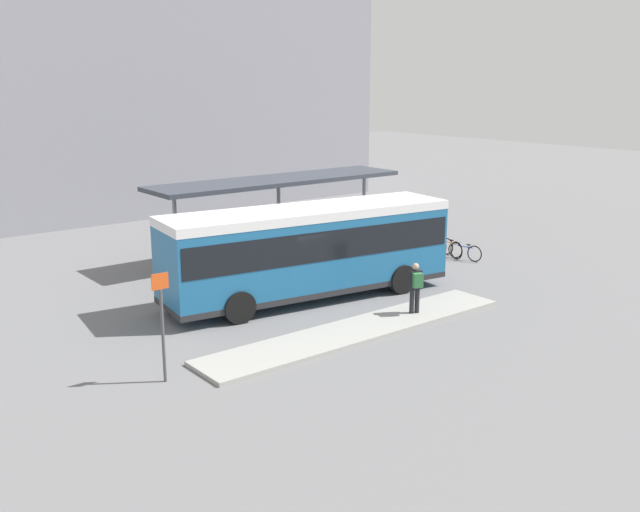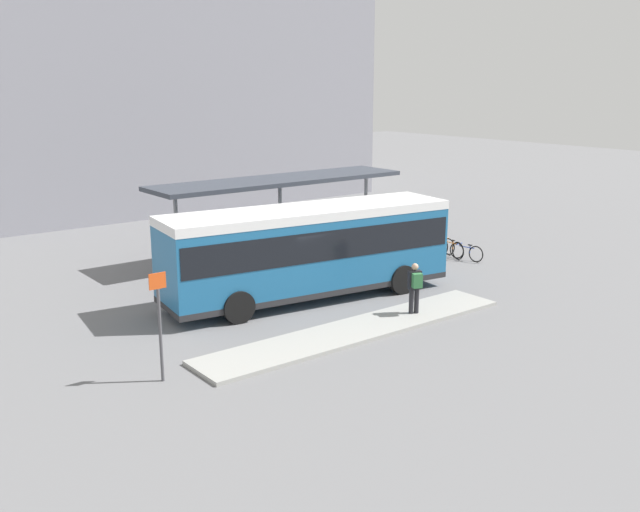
# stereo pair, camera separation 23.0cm
# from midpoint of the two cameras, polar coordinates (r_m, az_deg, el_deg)

# --- Properties ---
(ground_plane) EXTENTS (120.00, 120.00, 0.00)m
(ground_plane) POSITION_cam_midpoint_polar(r_m,az_deg,el_deg) (24.64, -1.19, -3.40)
(ground_plane) COLOR slate
(curb_island) EXTENTS (10.69, 1.80, 0.12)m
(curb_island) POSITION_cam_midpoint_polar(r_m,az_deg,el_deg) (21.45, 2.84, -5.91)
(curb_island) COLOR #9E9E99
(curb_island) RESTS_ON ground_plane
(city_bus) EXTENTS (10.35, 3.79, 3.17)m
(city_bus) POSITION_cam_midpoint_polar(r_m,az_deg,el_deg) (24.16, -1.19, 0.80)
(city_bus) COLOR #1E6093
(city_bus) RESTS_ON ground_plane
(pedestrian_waiting) EXTENTS (0.48, 0.51, 1.63)m
(pedestrian_waiting) POSITION_cam_midpoint_polar(r_m,az_deg,el_deg) (22.61, 7.37, -2.31)
(pedestrian_waiting) COLOR #232328
(pedestrian_waiting) RESTS_ON curb_island
(bicycle_blue) EXTENTS (0.48, 1.60, 0.70)m
(bicycle_blue) POSITION_cam_midpoint_polar(r_m,az_deg,el_deg) (30.38, 11.30, 0.34)
(bicycle_blue) COLOR black
(bicycle_blue) RESTS_ON ground_plane
(bicycle_orange) EXTENTS (0.48, 1.79, 0.78)m
(bicycle_orange) POSITION_cam_midpoint_polar(r_m,az_deg,el_deg) (30.81, 10.03, 0.66)
(bicycle_orange) COLOR black
(bicycle_orange) RESTS_ON ground_plane
(bicycle_yellow) EXTENTS (0.48, 1.72, 0.74)m
(bicycle_yellow) POSITION_cam_midpoint_polar(r_m,az_deg,el_deg) (31.54, 9.26, 0.96)
(bicycle_yellow) COLOR black
(bicycle_yellow) RESTS_ON ground_plane
(station_shelter) EXTENTS (11.45, 2.69, 3.31)m
(station_shelter) POSITION_cam_midpoint_polar(r_m,az_deg,el_deg) (30.24, -3.57, 5.94)
(station_shelter) COLOR #383D47
(station_shelter) RESTS_ON ground_plane
(potted_planter_near_shelter) EXTENTS (0.76, 0.76, 1.26)m
(potted_planter_near_shelter) POSITION_cam_midpoint_polar(r_m,az_deg,el_deg) (27.50, -3.66, -0.15)
(potted_planter_near_shelter) COLOR slate
(potted_planter_near_shelter) RESTS_ON ground_plane
(potted_planter_far_side) EXTENTS (0.97, 0.97, 1.46)m
(potted_planter_far_side) POSITION_cam_midpoint_polar(r_m,az_deg,el_deg) (29.31, 0.74, 0.94)
(potted_planter_far_side) COLOR slate
(potted_planter_far_side) RESTS_ON ground_plane
(platform_sign) EXTENTS (0.44, 0.08, 2.80)m
(platform_sign) POSITION_cam_midpoint_polar(r_m,az_deg,el_deg) (17.94, -12.87, -5.19)
(platform_sign) COLOR #4C4C51
(platform_sign) RESTS_ON ground_plane
(station_building) EXTENTS (25.74, 10.72, 16.24)m
(station_building) POSITION_cam_midpoint_polar(r_m,az_deg,el_deg) (45.22, -13.56, 14.51)
(station_building) COLOR gray
(station_building) RESTS_ON ground_plane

